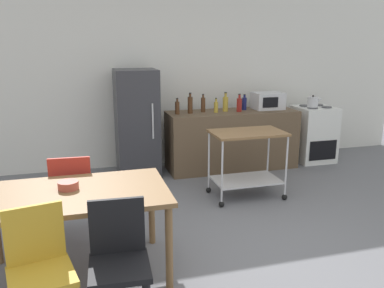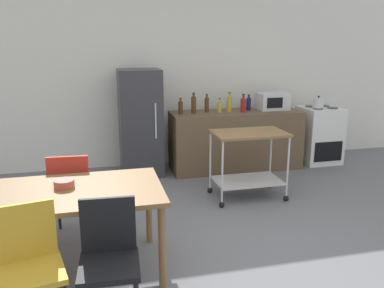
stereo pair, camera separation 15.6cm
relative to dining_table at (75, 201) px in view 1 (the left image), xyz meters
name	(u,v)px [view 1 (the left image)]	position (x,y,z in m)	size (l,w,h in m)	color
ground_plane	(242,259)	(1.42, -0.14, -0.67)	(12.00, 12.00, 0.00)	slate
back_wall	(166,73)	(1.42, 3.06, 0.78)	(8.40, 0.12, 2.90)	silver
kitchen_counter	(232,140)	(2.32, 2.46, -0.22)	(2.00, 0.64, 0.90)	brown
dining_table	(75,201)	(0.00, 0.00, 0.00)	(1.50, 0.90, 0.75)	brown
chair_mustard	(39,265)	(-0.23, -0.67, -0.15)	(0.47, 0.47, 0.89)	gold
chair_red	(72,191)	(-0.04, 0.65, -0.15)	(0.42, 0.42, 0.89)	#B72D23
chair_black	(119,257)	(0.28, -0.70, -0.15)	(0.42, 0.42, 0.89)	black
stove_oven	(313,134)	(3.77, 2.47, -0.22)	(0.60, 0.61, 0.92)	white
refrigerator	(137,123)	(0.87, 2.56, 0.10)	(0.60, 0.63, 1.55)	#333338
kitchen_cart	(247,153)	(2.06, 1.28, -0.10)	(0.91, 0.57, 0.85)	brown
bottle_vinegar	(177,107)	(1.45, 2.44, 0.33)	(0.07, 0.07, 0.24)	#4C2D19
bottle_soy_sauce	(190,105)	(1.65, 2.46, 0.36)	(0.07, 0.07, 0.30)	#4C2D19
bottle_sparkling_water	(203,104)	(1.87, 2.52, 0.34)	(0.07, 0.07, 0.27)	#4C2D19
bottle_sesame_oil	(216,107)	(2.05, 2.43, 0.32)	(0.06, 0.06, 0.22)	gold
bottle_olive_oil	(225,104)	(2.22, 2.49, 0.35)	(0.08, 0.08, 0.29)	gold
bottle_hot_sauce	(239,104)	(2.41, 2.40, 0.34)	(0.08, 0.08, 0.27)	maroon
bottle_wine	(244,103)	(2.55, 2.53, 0.33)	(0.07, 0.07, 0.24)	navy
microwave	(268,101)	(2.93, 2.50, 0.36)	(0.46, 0.35, 0.26)	silver
fruit_bowl	(68,185)	(-0.05, 0.08, 0.11)	(0.17, 0.17, 0.07)	#B24C3F
kettle	(313,102)	(3.65, 2.38, 0.33)	(0.24, 0.17, 0.19)	silver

